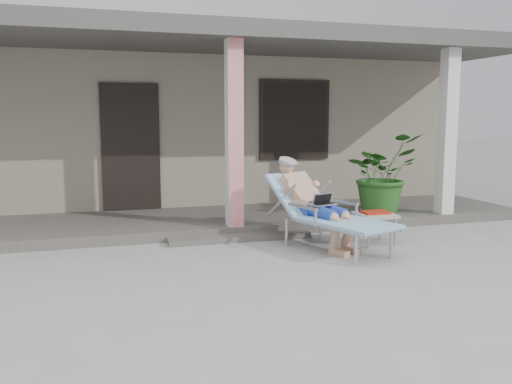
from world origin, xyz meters
name	(u,v)px	position (x,y,z in m)	size (l,w,h in m)	color
ground	(286,278)	(0.00, 0.00, 0.00)	(60.00, 60.00, 0.00)	#9E9E99
house	(183,119)	(0.00, 6.50, 1.67)	(10.40, 5.40, 3.30)	gray
porch_deck	(221,220)	(0.00, 3.00, 0.07)	(10.00, 2.00, 0.15)	#605B56
porch_overhang	(220,44)	(0.00, 2.95, 2.79)	(10.00, 2.30, 2.85)	silver
porch_step	(240,238)	(0.00, 1.85, 0.04)	(2.00, 0.30, 0.07)	#605B56
lounger	(320,190)	(0.90, 1.18, 0.76)	(1.29, 1.97, 1.24)	#B7B7BC
side_table	(375,216)	(1.69, 1.15, 0.37)	(0.50, 0.50, 0.44)	#AAAAA5
potted_palm	(381,174)	(2.51, 2.43, 0.80)	(1.16, 1.01, 1.29)	#26591E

